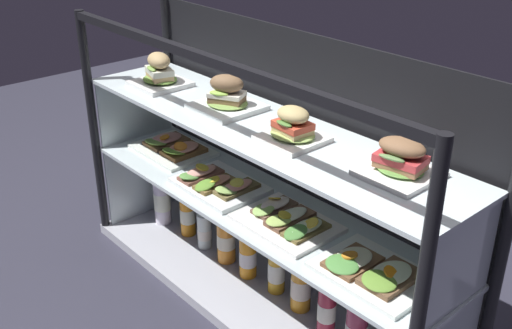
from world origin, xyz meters
The scene contains 24 objects.
ground_plane centered at (0.00, 0.00, -0.01)m, with size 6.00×6.00×0.02m, color #2D2C39.
case_base_deck centered at (0.00, 0.00, 0.02)m, with size 1.56×0.40×0.04m, color #B2B3BC.
case_frame centered at (0.00, 0.12, 0.52)m, with size 1.56×0.40×0.94m.
riser_lower_tier centered at (0.00, 0.00, 0.21)m, with size 1.49×0.33×0.35m.
shelf_lower_glass centered at (0.00, 0.00, 0.39)m, with size 1.50×0.35×0.01m, color silver.
riser_upper_tier centered at (0.00, 0.00, 0.54)m, with size 1.49×0.33×0.27m.
shelf_upper_glass centered at (0.00, 0.00, 0.68)m, with size 1.50×0.35×0.01m, color silver.
plated_roll_sandwich_left_of_center centered at (-0.51, -0.02, 0.73)m, with size 0.18×0.18×0.12m.
plated_roll_sandwich_mid_right centered at (-0.16, 0.01, 0.73)m, with size 0.20×0.20×0.12m.
plated_roll_sandwich_near_left_corner centered at (0.17, -0.01, 0.72)m, with size 0.17×0.17×0.11m.
plated_roll_sandwich_center centered at (0.52, 0.04, 0.73)m, with size 0.18×0.18×0.10m.
open_sandwich_tray_mid_right centered at (-0.52, 0.03, 0.42)m, with size 0.31×0.23×0.06m.
open_sandwich_tray_center centered at (-0.17, -0.03, 0.42)m, with size 0.31×0.23×0.06m.
open_sandwich_tray_mid_left centered at (0.17, -0.02, 0.42)m, with size 0.31×0.23×0.06m.
open_sandwich_tray_far_right centered at (0.52, -0.03, 0.42)m, with size 0.31×0.23×0.06m.
juice_bottle_front_left_end centered at (-0.62, 0.02, 0.15)m, with size 0.07×0.07×0.25m.
juice_bottle_back_right centered at (-0.47, 0.04, 0.13)m, with size 0.06×0.06×0.20m.
juice_bottle_back_left centered at (-0.35, 0.03, 0.12)m, with size 0.06×0.06×0.20m.
juice_bottle_back_center centered at (-0.22, 0.04, 0.14)m, with size 0.07×0.07×0.24m.
juice_bottle_front_fourth centered at (-0.09, 0.04, 0.13)m, with size 0.06×0.06×0.22m.
juice_bottle_front_second centered at (0.05, 0.05, 0.14)m, with size 0.06×0.06×0.24m.
juice_bottle_near_post centered at (0.17, 0.05, 0.14)m, with size 0.07×0.07×0.24m.
juice_bottle_front_middle centered at (0.32, 0.02, 0.15)m, with size 0.06×0.06×0.26m.
juice_bottle_tucked_behind centered at (0.44, 0.02, 0.14)m, with size 0.07×0.07×0.24m.
Camera 1 is at (1.33, -1.17, 1.41)m, focal length 42.85 mm.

